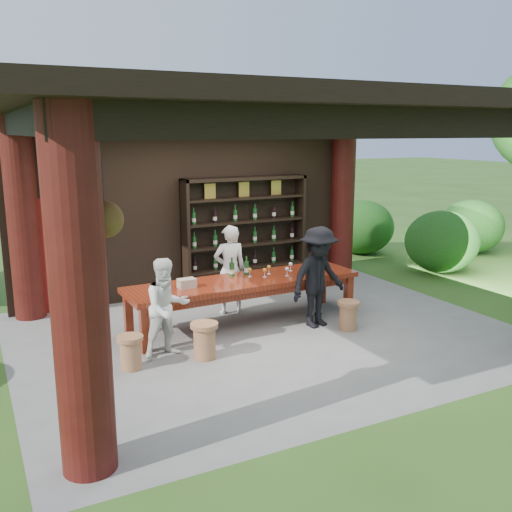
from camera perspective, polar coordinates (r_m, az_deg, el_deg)
name	(u,v)px	position (r m, az deg, el deg)	size (l,w,h in m)	color
ground	(268,334)	(8.85, 1.19, -7.79)	(90.00, 90.00, 0.00)	#2D5119
pavilion	(254,193)	(8.73, -0.16, 6.32)	(7.50, 6.00, 3.60)	slate
wine_shelf	(245,234)	(11.03, -1.09, 2.23)	(2.51, 0.38, 2.20)	black
tasting_table	(244,286)	(9.09, -1.17, -3.03)	(3.84, 1.10, 0.75)	#631E0E
stool_near_left	(204,340)	(7.89, -5.17, -8.33)	(0.38, 0.38, 0.50)	#995C3D
stool_near_right	(348,315)	(9.08, 9.20, -5.80)	(0.35, 0.35, 0.46)	#995C3D
stool_far_left	(130,352)	(7.70, -12.44, -9.32)	(0.35, 0.35, 0.45)	#995C3D
host	(230,270)	(9.64, -2.63, -1.38)	(0.56, 0.36, 1.52)	silver
guest_woman	(167,308)	(7.91, -8.91, -5.14)	(0.67, 0.52, 1.38)	silver
guest_man	(318,277)	(9.02, 6.24, -2.12)	(1.04, 0.60, 1.61)	black
table_bottles	(237,266)	(9.25, -1.94, -1.04)	(0.33, 0.11, 0.31)	#194C1E
table_glasses	(272,270)	(9.32, 1.64, -1.45)	(0.86, 0.34, 0.15)	silver
napkin_basket	(187,283)	(8.61, -6.94, -2.73)	(0.26, 0.18, 0.14)	#BF6672
shrubs	(374,266)	(10.93, 11.69, -1.03)	(15.03, 9.01, 1.36)	#194C14
trees	(386,114)	(11.53, 12.86, 13.65)	(20.28, 9.11, 4.80)	#3F2819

